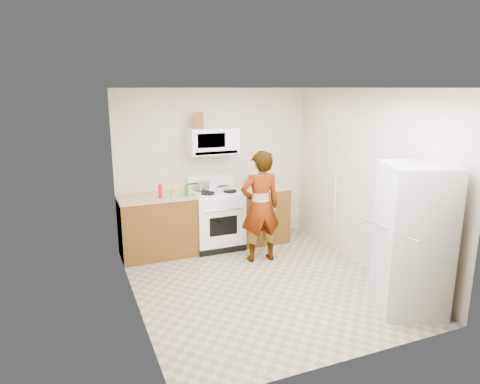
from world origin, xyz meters
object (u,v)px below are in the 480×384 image
microwave (213,141)px  fridge (413,239)px  person (260,207)px  kettle (255,180)px  gas_range (216,218)px  saucepan (202,185)px

microwave → fridge: microwave is taller
person → fridge: bearing=120.3°
kettle → fridge: bearing=-54.9°
gas_range → microwave: size_ratio=1.49×
gas_range → kettle: (0.72, 0.08, 0.55)m
person → microwave: bearing=-60.8°
microwave → kettle: (0.72, -0.04, -0.66)m
saucepan → fridge: bearing=-60.6°
gas_range → kettle: bearing=6.6°
gas_range → person: size_ratio=0.69×
gas_range → fridge: 3.07m
saucepan → person: bearing=-54.2°
gas_range → kettle: size_ratio=5.59×
gas_range → person: (0.42, -0.75, 0.34)m
person → saucepan: size_ratio=7.41×
gas_range → kettle: 0.91m
person → kettle: person is taller
kettle → saucepan: kettle is taller
fridge → saucepan: (-1.58, 2.81, 0.16)m
gas_range → saucepan: (-0.19, 0.09, 0.53)m
microwave → fridge: bearing=-63.9°
kettle → person: bearing=-88.2°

